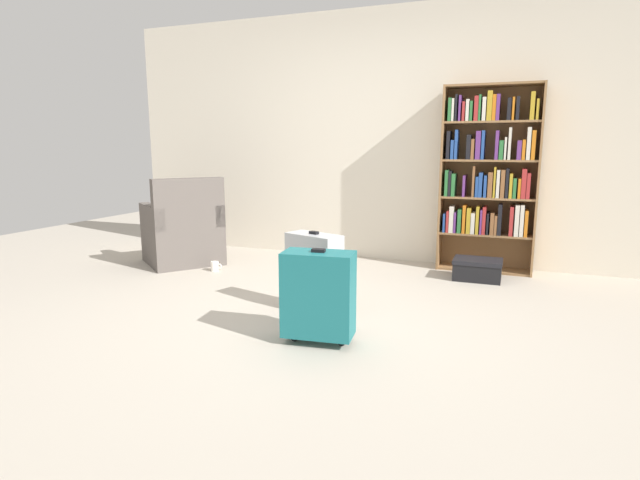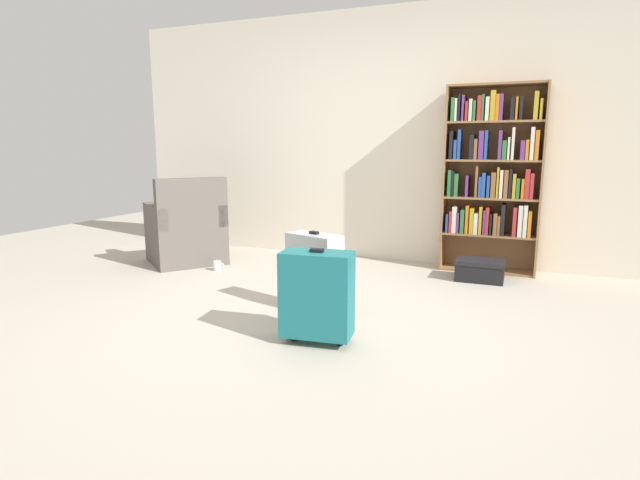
% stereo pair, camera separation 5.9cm
% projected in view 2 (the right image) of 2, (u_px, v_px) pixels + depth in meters
% --- Properties ---
extents(ground_plane, '(10.45, 10.45, 0.00)m').
position_uv_depth(ground_plane, '(301.00, 322.00, 3.51)').
color(ground_plane, '#B2A899').
extents(back_wall, '(5.97, 0.10, 2.60)m').
position_uv_depth(back_wall, '(387.00, 137.00, 5.31)').
color(back_wall, beige).
rests_on(back_wall, ground).
extents(bookshelf, '(0.89, 0.28, 1.77)m').
position_uv_depth(bookshelf, '(492.00, 175.00, 4.79)').
color(bookshelf, olive).
rests_on(bookshelf, ground).
extents(armchair, '(0.98, 0.98, 0.90)m').
position_uv_depth(armchair, '(187.00, 233.00, 5.25)').
color(armchair, '#59514C').
rests_on(armchair, ground).
extents(mug, '(0.12, 0.08, 0.10)m').
position_uv_depth(mug, '(218.00, 266.00, 4.96)').
color(mug, white).
rests_on(mug, ground).
extents(storage_box, '(0.43, 0.30, 0.19)m').
position_uv_depth(storage_box, '(480.00, 269.00, 4.59)').
color(storage_box, black).
rests_on(storage_box, ground).
extents(suitcase_teal, '(0.46, 0.27, 0.60)m').
position_uv_depth(suitcase_teal, '(317.00, 294.00, 3.09)').
color(suitcase_teal, '#19666B').
rests_on(suitcase_teal, ground).
extents(suitcase_silver, '(0.45, 0.31, 0.60)m').
position_uv_depth(suitcase_silver, '(314.00, 270.00, 3.69)').
color(suitcase_silver, '#B7BABF').
rests_on(suitcase_silver, ground).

